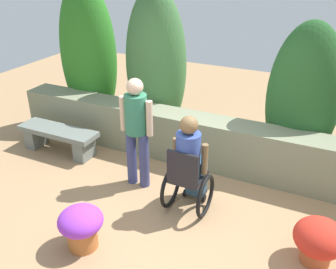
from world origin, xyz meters
The scene contains 8 objects.
ground_plane centered at (0.00, 0.00, 0.00)m, with size 13.50×13.50×0.00m, color #A6815A.
stone_retaining_wall centered at (0.00, 1.40, 0.38)m, with size 6.72×0.49×0.77m, color gray.
hedge_backdrop centered at (-0.03, 1.98, 1.23)m, with size 6.67×0.83×2.65m.
stone_bench centered at (-2.33, 0.72, 0.28)m, with size 1.37×0.41×0.42m.
person_in_wheelchair centered at (0.19, 0.25, 0.62)m, with size 0.53×0.66×1.33m.
person_standing_companion centered at (-0.68, 0.46, 0.91)m, with size 0.49×0.30×1.58m.
flower_pot_terracotta_by_wall centered at (1.78, -0.02, 0.29)m, with size 0.54×0.54×0.52m.
flower_pot_small_foreground centered at (-0.62, -0.92, 0.30)m, with size 0.50×0.50×0.51m.
Camera 1 is at (1.64, -3.40, 3.03)m, focal length 39.58 mm.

